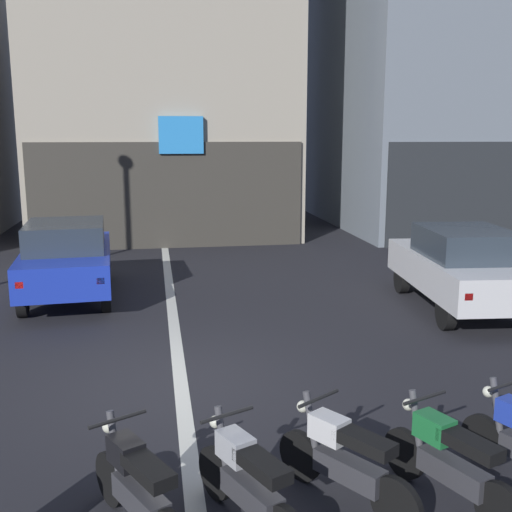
{
  "coord_description": "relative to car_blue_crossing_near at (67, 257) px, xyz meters",
  "views": [
    {
      "loc": [
        -0.3,
        -8.12,
        3.45
      ],
      "look_at": [
        1.4,
        2.0,
        1.4
      ],
      "focal_mm": 43.13,
      "sensor_mm": 36.0,
      "label": 1
    }
  ],
  "objects": [
    {
      "name": "lane_centre_line",
      "position": [
        2.14,
        0.92,
        -0.88
      ],
      "size": [
        0.2,
        18.0,
        0.01
      ],
      "primitive_type": "cube",
      "color": "silver",
      "rests_on": "ground"
    },
    {
      "name": "motorcycle_white_row_centre",
      "position": [
        3.53,
        -8.14,
        -0.43
      ],
      "size": [
        0.98,
        1.43,
        0.98
      ],
      "color": "black",
      "rests_on": "ground"
    },
    {
      "name": "building_mid_block",
      "position": [
        2.29,
        9.12,
        6.94
      ],
      "size": [
        8.54,
        7.3,
        15.69
      ],
      "color": "#B2A893",
      "rests_on": "ground"
    },
    {
      "name": "car_blue_crossing_near",
      "position": [
        0.0,
        0.0,
        0.0
      ],
      "size": [
        2.03,
        4.21,
        1.64
      ],
      "color": "black",
      "rests_on": "ground"
    },
    {
      "name": "car_white_parked_kerbside",
      "position": [
        7.82,
        -2.17,
        0.0
      ],
      "size": [
        2.14,
        4.25,
        1.64
      ],
      "color": "black",
      "rests_on": "ground"
    },
    {
      "name": "motorcycle_green_row_right_mid",
      "position": [
        4.48,
        -8.32,
        -0.43
      ],
      "size": [
        0.74,
        1.57,
        0.98
      ],
      "color": "black",
      "rests_on": "ground"
    },
    {
      "name": "ground_plane",
      "position": [
        2.14,
        -5.08,
        -0.89
      ],
      "size": [
        120.0,
        120.0,
        0.0
      ],
      "primitive_type": "plane",
      "color": "#232328"
    },
    {
      "name": "motorcycle_silver_row_left_mid",
      "position": [
        2.57,
        -8.36,
        -0.43
      ],
      "size": [
        0.78,
        1.55,
        0.98
      ],
      "color": "black",
      "rests_on": "ground"
    },
    {
      "name": "motorcycle_black_row_leftmost",
      "position": [
        1.62,
        -8.28,
        -0.43
      ],
      "size": [
        0.85,
        1.51,
        0.98
      ],
      "color": "black",
      "rests_on": "ground"
    },
    {
      "name": "building_far_right",
      "position": [
        13.44,
        9.12,
        7.21
      ],
      "size": [
        9.64,
        9.37,
        16.21
      ],
      "color": "gray",
      "rests_on": "ground"
    }
  ]
}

